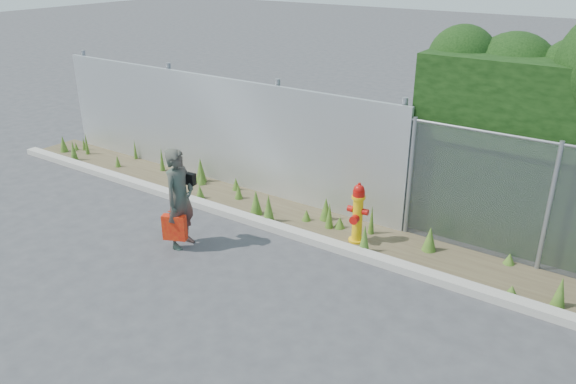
{
  "coord_description": "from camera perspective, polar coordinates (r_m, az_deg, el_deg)",
  "views": [
    {
      "loc": [
        4.22,
        -5.23,
        4.48
      ],
      "look_at": [
        -0.3,
        1.4,
        1.0
      ],
      "focal_mm": 35.0,
      "sensor_mm": 36.0,
      "label": 1
    }
  ],
  "objects": [
    {
      "name": "ground",
      "position": [
        8.08,
        -3.9,
        -10.31
      ],
      "size": [
        80.0,
        80.0,
        0.0
      ],
      "primitive_type": "plane",
      "color": "#3C3C3E",
      "rests_on": "ground"
    },
    {
      "name": "curb",
      "position": [
        9.32,
        2.92,
        -4.91
      ],
      "size": [
        16.0,
        0.22,
        0.12
      ],
      "primitive_type": "cube",
      "color": "#A8A398",
      "rests_on": "ground"
    },
    {
      "name": "weed_strip",
      "position": [
        9.67,
        6.19,
        -3.37
      ],
      "size": [
        16.0,
        1.24,
        0.54
      ],
      "color": "#4C402B",
      "rests_on": "ground"
    },
    {
      "name": "corrugated_fence",
      "position": [
        11.62,
        -7.62,
        6.34
      ],
      "size": [
        8.5,
        0.21,
        2.3
      ],
      "color": "silver",
      "rests_on": "ground"
    },
    {
      "name": "fire_hydrant",
      "position": [
        9.21,
        7.07,
        -2.24
      ],
      "size": [
        0.36,
        0.32,
        1.06
      ],
      "rotation": [
        0.0,
        0.0,
        0.08
      ],
      "color": "yellow",
      "rests_on": "ground"
    },
    {
      "name": "woman",
      "position": [
        9.09,
        -10.92,
        -0.66
      ],
      "size": [
        0.44,
        0.64,
        1.67
      ],
      "primitive_type": "imported",
      "rotation": [
        0.0,
        0.0,
        1.65
      ],
      "color": "#0F644F",
      "rests_on": "ground"
    },
    {
      "name": "red_tote_bag",
      "position": [
        9.15,
        -11.46,
        -3.55
      ],
      "size": [
        0.38,
        0.14,
        0.5
      ],
      "rotation": [
        0.0,
        0.0,
        0.41
      ],
      "color": "red"
    },
    {
      "name": "black_shoulder_bag",
      "position": [
        9.13,
        -10.1,
        1.36
      ],
      "size": [
        0.25,
        0.11,
        0.19
      ],
      "rotation": [
        0.0,
        0.0,
        0.1
      ],
      "color": "black"
    }
  ]
}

